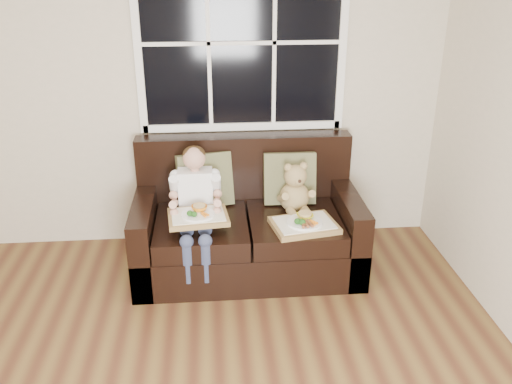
{
  "coord_description": "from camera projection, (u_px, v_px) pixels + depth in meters",
  "views": [
    {
      "loc": [
        0.39,
        -1.73,
        2.27
      ],
      "look_at": [
        0.7,
        1.85,
        0.69
      ],
      "focal_mm": 38.0,
      "sensor_mm": 36.0,
      "label": 1
    }
  ],
  "objects": [
    {
      "name": "pillow_left",
      "position": [
        205.0,
        180.0,
        4.2
      ],
      "size": [
        0.45,
        0.29,
        0.43
      ],
      "rotation": [
        -0.21,
        0.0,
        0.25
      ],
      "color": "olive",
      "rests_on": "loveseat"
    },
    {
      "name": "teddy_bear",
      "position": [
        295.0,
        191.0,
        4.12
      ],
      "size": [
        0.26,
        0.32,
        0.41
      ],
      "rotation": [
        0.0,
        0.0,
        0.15
      ],
      "color": "#A38756",
      "rests_on": "loveseat"
    },
    {
      "name": "pillow_right",
      "position": [
        290.0,
        178.0,
        4.25
      ],
      "size": [
        0.41,
        0.19,
        0.42
      ],
      "rotation": [
        -0.21,
        0.0,
        -0.03
      ],
      "color": "olive",
      "rests_on": "loveseat"
    },
    {
      "name": "room_walls",
      "position": [
        96.0,
        173.0,
        1.82
      ],
      "size": [
        4.52,
        5.02,
        2.71
      ],
      "color": "beige",
      "rests_on": "ground"
    },
    {
      "name": "loveseat",
      "position": [
        247.0,
        228.0,
        4.23
      ],
      "size": [
        1.7,
        0.92,
        0.96
      ],
      "color": "black",
      "rests_on": "ground"
    },
    {
      "name": "window_back",
      "position": [
        242.0,
        43.0,
        4.11
      ],
      "size": [
        1.62,
        0.04,
        1.37
      ],
      "color": "black",
      "rests_on": "room_walls"
    },
    {
      "name": "tray_right",
      "position": [
        304.0,
        224.0,
        3.91
      ],
      "size": [
        0.51,
        0.42,
        0.1
      ],
      "rotation": [
        0.0,
        0.0,
        0.19
      ],
      "color": "olive",
      "rests_on": "loveseat"
    },
    {
      "name": "child",
      "position": [
        196.0,
        197.0,
        3.96
      ],
      "size": [
        0.37,
        0.59,
        0.84
      ],
      "color": "white",
      "rests_on": "loveseat"
    },
    {
      "name": "tray_left",
      "position": [
        198.0,
        216.0,
        3.82
      ],
      "size": [
        0.45,
        0.36,
        0.1
      ],
      "rotation": [
        0.0,
        0.0,
        0.1
      ],
      "color": "olive",
      "rests_on": "child"
    }
  ]
}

